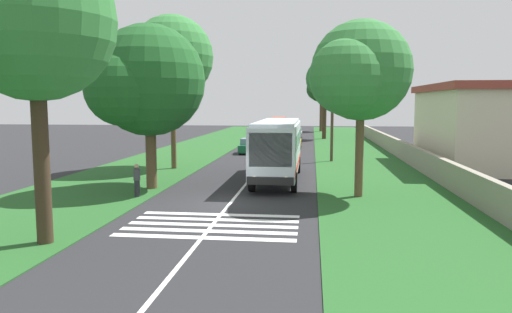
{
  "coord_description": "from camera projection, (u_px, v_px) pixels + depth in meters",
  "views": [
    {
      "loc": [
        -22.32,
        -3.88,
        4.81
      ],
      "look_at": [
        6.28,
        -0.54,
        1.6
      ],
      "focal_mm": 33.68,
      "sensor_mm": 36.0,
      "label": 1
    }
  ],
  "objects": [
    {
      "name": "roadside_wall",
      "position": [
        402.0,
        150.0,
        41.33
      ],
      "size": [
        70.0,
        0.4,
        1.52
      ],
      "primitive_type": "cube",
      "color": "gray",
      "rests_on": "grass_verge_right"
    },
    {
      "name": "trailing_minibus_0",
      "position": [
        278.0,
        123.0,
        77.66
      ],
      "size": [
        6.0,
        2.14,
        2.53
      ],
      "color": "#CC4C33",
      "rests_on": "ground"
    },
    {
      "name": "zebra_crossing",
      "position": [
        212.0,
        225.0,
        19.01
      ],
      "size": [
        4.05,
        6.8,
        0.01
      ],
      "color": "silver",
      "rests_on": "ground"
    },
    {
      "name": "utility_pole",
      "position": [
        332.0,
        114.0,
        39.23
      ],
      "size": [
        0.24,
        1.4,
        7.44
      ],
      "color": "#473828",
      "rests_on": "grass_verge_right"
    },
    {
      "name": "trailing_car_0",
      "position": [
        250.0,
        146.0,
        46.44
      ],
      "size": [
        4.3,
        1.78,
        1.43
      ],
      "color": "#145933",
      "rests_on": "ground"
    },
    {
      "name": "centre_line",
      "position": [
        262.0,
        164.0,
        37.82
      ],
      "size": [
        110.0,
        0.16,
        0.01
      ],
      "primitive_type": "cube",
      "color": "silver",
      "rests_on": "ground"
    },
    {
      "name": "roadside_tree_left_1",
      "position": [
        171.0,
        60.0,
        34.69
      ],
      "size": [
        7.27,
        5.94,
        11.05
      ],
      "color": "brown",
      "rests_on": "grass_verge_left"
    },
    {
      "name": "roadside_tree_left_2",
      "position": [
        147.0,
        84.0,
        26.45
      ],
      "size": [
        7.33,
        6.15,
        9.09
      ],
      "color": "brown",
      "rests_on": "grass_verge_left"
    },
    {
      "name": "coach_bus",
      "position": [
        278.0,
        146.0,
        29.79
      ],
      "size": [
        11.16,
        2.62,
        3.73
      ],
      "color": "silver",
      "rests_on": "ground"
    },
    {
      "name": "roadside_tree_right_0",
      "position": [
        358.0,
        74.0,
        24.07
      ],
      "size": [
        6.48,
        5.12,
        8.91
      ],
      "color": "brown",
      "rests_on": "grass_verge_right"
    },
    {
      "name": "roadside_tree_right_1",
      "position": [
        324.0,
        80.0,
        63.7
      ],
      "size": [
        5.89,
        5.08,
        10.54
      ],
      "color": "#3D2D1E",
      "rests_on": "grass_verge_right"
    },
    {
      "name": "roadside_building",
      "position": [
        497.0,
        125.0,
        36.23
      ],
      "size": [
        13.29,
        10.16,
        6.23
      ],
      "color": "beige",
      "rests_on": "ground"
    },
    {
      "name": "trailing_car_2",
      "position": [
        293.0,
        137.0,
        59.69
      ],
      "size": [
        4.3,
        1.78,
        1.43
      ],
      "color": "#B21E1E",
      "rests_on": "ground"
    },
    {
      "name": "ground",
      "position": [
        230.0,
        204.0,
        23.02
      ],
      "size": [
        160.0,
        160.0,
        0.0
      ],
      "primitive_type": "plane",
      "color": "#262628"
    },
    {
      "name": "roadside_tree_left_0",
      "position": [
        32.0,
        26.0,
        15.73
      ],
      "size": [
        6.25,
        5.3,
        10.11
      ],
      "color": "#3D2D1E",
      "rests_on": "grass_verge_left"
    },
    {
      "name": "grass_verge_right",
      "position": [
        368.0,
        166.0,
        36.88
      ],
      "size": [
        120.0,
        8.0,
        0.04
      ],
      "primitive_type": "cube",
      "color": "#235623",
      "rests_on": "ground"
    },
    {
      "name": "roadside_tree_right_2",
      "position": [
        321.0,
        89.0,
        81.04
      ],
      "size": [
        6.31,
        4.99,
        9.88
      ],
      "color": "#4C3826",
      "rests_on": "grass_verge_right"
    },
    {
      "name": "grass_verge_left",
      "position": [
        161.0,
        163.0,
        38.77
      ],
      "size": [
        120.0,
        8.0,
        0.04
      ],
      "primitive_type": "cube",
      "color": "#235623",
      "rests_on": "ground"
    },
    {
      "name": "trailing_car_3",
      "position": [
        295.0,
        133.0,
        67.17
      ],
      "size": [
        4.3,
        1.78,
        1.43
      ],
      "color": "silver",
      "rests_on": "ground"
    },
    {
      "name": "pedestrian",
      "position": [
        137.0,
        180.0,
        24.5
      ],
      "size": [
        0.34,
        0.34,
        1.69
      ],
      "color": "#26262D",
      "rests_on": "grass_verge_left"
    },
    {
      "name": "trailing_car_1",
      "position": [
        293.0,
        142.0,
        51.74
      ],
      "size": [
        4.3,
        1.78,
        1.43
      ],
      "color": "gold",
      "rests_on": "ground"
    }
  ]
}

